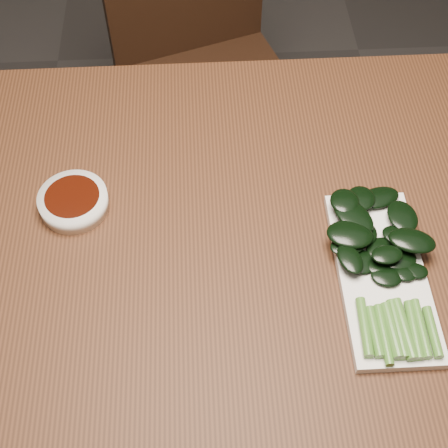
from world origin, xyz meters
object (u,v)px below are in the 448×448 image
chair_far (203,62)px  sauce_bowl (74,201)px  table (236,267)px  serving_plate (381,275)px  gai_lan (379,256)px

chair_far → sauce_bowl: (-0.21, -0.64, 0.28)m
table → chair_far: bearing=92.5°
chair_far → serving_plate: (0.23, -0.79, 0.27)m
table → gai_lan: gai_lan is taller
sauce_bowl → serving_plate: 0.47m
table → sauce_bowl: bearing=162.4°
sauce_bowl → gai_lan: gai_lan is taller
chair_far → sauce_bowl: 0.73m
sauce_bowl → serving_plate: (0.44, -0.15, -0.01)m
chair_far → gai_lan: (0.23, -0.77, 0.29)m
table → serving_plate: 0.23m
table → sauce_bowl: sauce_bowl is taller
table → gai_lan: 0.22m
table → sauce_bowl: 0.27m
serving_plate → gai_lan: bearing=98.6°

